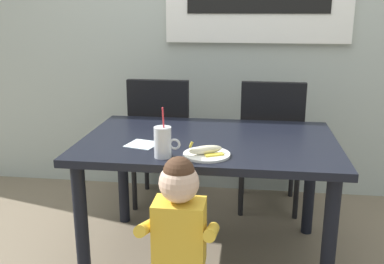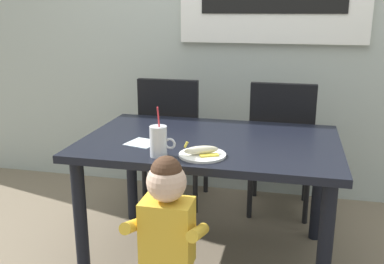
{
  "view_description": "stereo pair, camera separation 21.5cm",
  "coord_description": "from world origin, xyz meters",
  "px_view_note": "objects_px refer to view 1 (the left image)",
  "views": [
    {
      "loc": [
        0.22,
        -2.31,
        1.42
      ],
      "look_at": [
        -0.08,
        -0.09,
        0.79
      ],
      "focal_mm": 41.09,
      "sensor_mm": 36.0,
      "label": 1
    },
    {
      "loc": [
        0.43,
        -2.27,
        1.42
      ],
      "look_at": [
        -0.08,
        -0.09,
        0.79
      ],
      "focal_mm": 41.09,
      "sensor_mm": 36.0,
      "label": 2
    }
  ],
  "objects_px": {
    "milk_cup": "(163,144)",
    "paper_napkin": "(142,144)",
    "toddler_standing": "(179,226)",
    "dining_table": "(209,155)",
    "dining_chair_right": "(270,139)",
    "snack_plate": "(207,154)",
    "dining_chair_left": "(162,135)",
    "peeled_banana": "(206,150)"
  },
  "relations": [
    {
      "from": "snack_plate",
      "to": "paper_napkin",
      "type": "bearing_deg",
      "value": 159.68
    },
    {
      "from": "dining_chair_right",
      "to": "toddler_standing",
      "type": "xyz_separation_m",
      "value": [
        -0.43,
        -1.31,
        -0.02
      ]
    },
    {
      "from": "snack_plate",
      "to": "paper_napkin",
      "type": "relative_size",
      "value": 1.53
    },
    {
      "from": "dining_table",
      "to": "snack_plate",
      "type": "relative_size",
      "value": 6.04
    },
    {
      "from": "dining_chair_right",
      "to": "snack_plate",
      "type": "bearing_deg",
      "value": 70.08
    },
    {
      "from": "dining_table",
      "to": "peeled_banana",
      "type": "bearing_deg",
      "value": -87.1
    },
    {
      "from": "milk_cup",
      "to": "paper_napkin",
      "type": "relative_size",
      "value": 1.67
    },
    {
      "from": "dining_chair_right",
      "to": "peeled_banana",
      "type": "distance_m",
      "value": 1.06
    },
    {
      "from": "milk_cup",
      "to": "snack_plate",
      "type": "relative_size",
      "value": 1.09
    },
    {
      "from": "dining_table",
      "to": "paper_napkin",
      "type": "xyz_separation_m",
      "value": [
        -0.34,
        -0.16,
        0.1
      ]
    },
    {
      "from": "milk_cup",
      "to": "dining_chair_right",
      "type": "bearing_deg",
      "value": 61.31
    },
    {
      "from": "milk_cup",
      "to": "paper_napkin",
      "type": "bearing_deg",
      "value": 129.56
    },
    {
      "from": "toddler_standing",
      "to": "milk_cup",
      "type": "height_order",
      "value": "milk_cup"
    },
    {
      "from": "milk_cup",
      "to": "snack_plate",
      "type": "bearing_deg",
      "value": 13.39
    },
    {
      "from": "snack_plate",
      "to": "milk_cup",
      "type": "bearing_deg",
      "value": -166.61
    },
    {
      "from": "dining_chair_right",
      "to": "milk_cup",
      "type": "bearing_deg",
      "value": 61.31
    },
    {
      "from": "dining_chair_left",
      "to": "toddler_standing",
      "type": "xyz_separation_m",
      "value": [
        0.34,
        -1.3,
        -0.02
      ]
    },
    {
      "from": "toddler_standing",
      "to": "snack_plate",
      "type": "distance_m",
      "value": 0.41
    },
    {
      "from": "peeled_banana",
      "to": "milk_cup",
      "type": "bearing_deg",
      "value": -168.62
    },
    {
      "from": "dining_chair_left",
      "to": "dining_chair_right",
      "type": "xyz_separation_m",
      "value": [
        0.77,
        0.01,
        0.0
      ]
    },
    {
      "from": "dining_table",
      "to": "paper_napkin",
      "type": "relative_size",
      "value": 9.26
    },
    {
      "from": "toddler_standing",
      "to": "dining_table",
      "type": "bearing_deg",
      "value": 84.45
    },
    {
      "from": "peeled_banana",
      "to": "paper_napkin",
      "type": "relative_size",
      "value": 1.17
    },
    {
      "from": "toddler_standing",
      "to": "peeled_banana",
      "type": "height_order",
      "value": "toddler_standing"
    },
    {
      "from": "dining_chair_left",
      "to": "peeled_banana",
      "type": "bearing_deg",
      "value": 113.34
    },
    {
      "from": "paper_napkin",
      "to": "dining_table",
      "type": "bearing_deg",
      "value": 25.5
    },
    {
      "from": "snack_plate",
      "to": "peeled_banana",
      "type": "xyz_separation_m",
      "value": [
        -0.0,
        -0.01,
        0.03
      ]
    },
    {
      "from": "dining_chair_left",
      "to": "milk_cup",
      "type": "xyz_separation_m",
      "value": [
        0.21,
        -1.0,
        0.25
      ]
    },
    {
      "from": "dining_chair_left",
      "to": "peeled_banana",
      "type": "xyz_separation_m",
      "value": [
        0.41,
        -0.96,
        0.22
      ]
    },
    {
      "from": "toddler_standing",
      "to": "dining_chair_left",
      "type": "bearing_deg",
      "value": 104.52
    },
    {
      "from": "toddler_standing",
      "to": "paper_napkin",
      "type": "height_order",
      "value": "toddler_standing"
    },
    {
      "from": "dining_chair_right",
      "to": "paper_napkin",
      "type": "distance_m",
      "value": 1.11
    },
    {
      "from": "toddler_standing",
      "to": "paper_napkin",
      "type": "relative_size",
      "value": 5.59
    },
    {
      "from": "dining_table",
      "to": "dining_chair_left",
      "type": "distance_m",
      "value": 0.78
    },
    {
      "from": "toddler_standing",
      "to": "snack_plate",
      "type": "relative_size",
      "value": 3.64
    },
    {
      "from": "snack_plate",
      "to": "peeled_banana",
      "type": "relative_size",
      "value": 1.31
    },
    {
      "from": "dining_chair_right",
      "to": "toddler_standing",
      "type": "distance_m",
      "value": 1.38
    },
    {
      "from": "dining_chair_right",
      "to": "toddler_standing",
      "type": "relative_size",
      "value": 1.15
    },
    {
      "from": "dining_chair_left",
      "to": "snack_plate",
      "type": "relative_size",
      "value": 4.17
    },
    {
      "from": "dining_table",
      "to": "toddler_standing",
      "type": "bearing_deg",
      "value": -95.55
    },
    {
      "from": "dining_chair_right",
      "to": "peeled_banana",
      "type": "bearing_deg",
      "value": 70.13
    },
    {
      "from": "dining_table",
      "to": "toddler_standing",
      "type": "relative_size",
      "value": 1.66
    }
  ]
}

